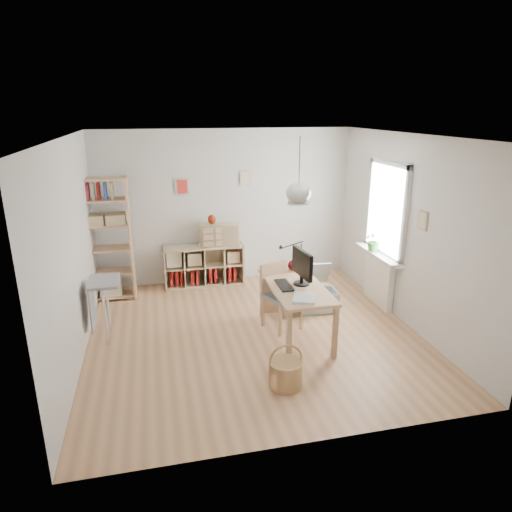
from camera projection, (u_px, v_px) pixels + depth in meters
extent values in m
plane|color=tan|center=(254.00, 334.00, 6.41)|extent=(4.50, 4.50, 0.00)
plane|color=silver|center=(226.00, 207.00, 8.07)|extent=(4.50, 0.00, 4.50)
plane|color=silver|center=(311.00, 313.00, 3.90)|extent=(4.50, 0.00, 4.50)
plane|color=silver|center=(72.00, 253.00, 5.51)|extent=(0.00, 4.50, 4.50)
plane|color=silver|center=(408.00, 232.00, 6.47)|extent=(0.00, 4.50, 4.50)
plane|color=silver|center=(254.00, 136.00, 5.57)|extent=(4.50, 4.50, 0.00)
cylinder|color=black|center=(299.00, 164.00, 5.65)|extent=(0.01, 0.01, 0.68)
ellipsoid|color=white|center=(299.00, 193.00, 5.77)|extent=(0.32, 0.32, 0.27)
cube|color=white|center=(388.00, 209.00, 6.96)|extent=(0.03, 1.00, 1.30)
cube|color=white|center=(405.00, 217.00, 6.45)|extent=(0.06, 0.08, 1.46)
cube|color=white|center=(370.00, 203.00, 7.45)|extent=(0.06, 0.08, 1.46)
cube|color=white|center=(390.00, 164.00, 6.74)|extent=(0.06, 1.16, 0.08)
cube|color=white|center=(382.00, 252.00, 7.17)|extent=(0.06, 1.16, 0.08)
cube|color=white|center=(379.00, 280.00, 7.30)|extent=(0.10, 0.80, 0.80)
cube|color=white|center=(378.00, 255.00, 7.16)|extent=(0.22, 1.20, 0.06)
cube|color=tan|center=(296.00, 286.00, 6.16)|extent=(0.70, 1.50, 0.04)
cube|color=tan|center=(289.00, 338.00, 5.56)|extent=(0.06, 0.06, 0.71)
cube|color=tan|center=(262.00, 294.00, 6.86)|extent=(0.06, 0.06, 0.71)
cube|color=tan|center=(335.00, 332.00, 5.69)|extent=(0.06, 0.06, 0.71)
cube|color=tan|center=(300.00, 291.00, 6.99)|extent=(0.06, 0.06, 0.71)
cube|color=tan|center=(205.00, 284.00, 8.20)|extent=(1.40, 0.38, 0.03)
cube|color=tan|center=(203.00, 247.00, 7.98)|extent=(1.40, 0.38, 0.03)
cube|color=tan|center=(165.00, 268.00, 7.95)|extent=(0.03, 0.38, 0.72)
cube|color=tan|center=(242.00, 263.00, 8.24)|extent=(0.03, 0.38, 0.72)
cube|color=tan|center=(203.00, 262.00, 8.26)|extent=(1.40, 0.02, 0.72)
cube|color=maroon|center=(171.00, 277.00, 8.04)|extent=(0.06, 0.26, 0.30)
cube|color=maroon|center=(177.00, 276.00, 8.06)|extent=(0.05, 0.26, 0.30)
cube|color=maroon|center=(181.00, 276.00, 8.08)|extent=(0.05, 0.26, 0.30)
cube|color=maroon|center=(192.00, 275.00, 8.12)|extent=(0.05, 0.26, 0.30)
cube|color=maroon|center=(197.00, 275.00, 8.13)|extent=(0.05, 0.26, 0.30)
cube|color=maroon|center=(210.00, 274.00, 8.18)|extent=(0.06, 0.26, 0.30)
cube|color=maroon|center=(215.00, 273.00, 8.20)|extent=(0.06, 0.26, 0.30)
cube|color=maroon|center=(229.00, 272.00, 8.26)|extent=(0.06, 0.26, 0.30)
cube|color=maroon|center=(234.00, 272.00, 8.28)|extent=(0.05, 0.26, 0.30)
cube|color=tan|center=(81.00, 241.00, 7.25)|extent=(0.04, 0.38, 2.00)
cube|color=tan|center=(131.00, 239.00, 7.42)|extent=(0.04, 0.38, 2.00)
cube|color=tan|center=(112.00, 294.00, 7.63)|extent=(0.76, 0.38, 0.03)
cube|color=tan|center=(110.00, 272.00, 7.51)|extent=(0.76, 0.38, 0.03)
cube|color=tan|center=(107.00, 249.00, 7.38)|extent=(0.76, 0.38, 0.03)
cube|color=tan|center=(105.00, 225.00, 7.26)|extent=(0.76, 0.38, 0.03)
cube|color=tan|center=(102.00, 200.00, 7.13)|extent=(0.76, 0.38, 0.03)
cube|color=tan|center=(100.00, 179.00, 7.03)|extent=(0.76, 0.38, 0.03)
cube|color=#294698|center=(82.00, 192.00, 7.03)|extent=(0.04, 0.18, 0.26)
cube|color=maroon|center=(88.00, 191.00, 7.05)|extent=(0.04, 0.18, 0.26)
cube|color=beige|center=(93.00, 191.00, 7.06)|extent=(0.04, 0.18, 0.26)
cube|color=maroon|center=(98.00, 191.00, 7.08)|extent=(0.04, 0.18, 0.26)
cube|color=#294698|center=(105.00, 191.00, 7.10)|extent=(0.04, 0.18, 0.26)
cube|color=beige|center=(112.00, 190.00, 7.12)|extent=(0.04, 0.18, 0.26)
cube|color=gray|center=(104.00, 281.00, 6.06)|extent=(0.40, 0.55, 0.04)
cylinder|color=white|center=(105.00, 317.00, 5.98)|extent=(0.03, 0.03, 0.82)
cylinder|color=white|center=(108.00, 304.00, 6.39)|extent=(0.03, 0.03, 0.82)
cube|color=gray|center=(92.00, 305.00, 6.12)|extent=(0.02, 0.50, 0.62)
cube|color=gray|center=(282.00, 296.00, 6.45)|extent=(0.60, 0.60, 0.07)
cube|color=tan|center=(280.00, 321.00, 6.27)|extent=(0.05, 0.05, 0.46)
cube|color=tan|center=(263.00, 311.00, 6.57)|extent=(0.05, 0.05, 0.46)
cube|color=tan|center=(301.00, 314.00, 6.48)|extent=(0.05, 0.05, 0.46)
cube|color=tan|center=(284.00, 305.00, 6.79)|extent=(0.05, 0.05, 0.46)
cube|color=tan|center=(274.00, 276.00, 6.53)|extent=(0.44, 0.21, 0.41)
cylinder|color=#B0804F|center=(286.00, 374.00, 5.16)|extent=(0.38, 0.38, 0.31)
torus|color=#B0804F|center=(286.00, 360.00, 5.11)|extent=(0.39, 0.04, 0.39)
cube|color=silver|center=(316.00, 309.00, 7.18)|extent=(0.66, 0.48, 0.02)
cube|color=silver|center=(297.00, 301.00, 7.09)|extent=(0.06, 0.43, 0.32)
cube|color=silver|center=(335.00, 299.00, 7.17)|extent=(0.06, 0.43, 0.32)
cube|color=silver|center=(320.00, 305.00, 6.94)|extent=(0.62, 0.07, 0.32)
cube|color=silver|center=(313.00, 295.00, 7.32)|extent=(0.62, 0.07, 0.32)
cube|color=silver|center=(310.00, 274.00, 7.40)|extent=(0.64, 0.26, 0.40)
sphere|color=gold|center=(308.00, 298.00, 7.03)|extent=(0.14, 0.14, 0.14)
sphere|color=#1975AF|center=(322.00, 294.00, 7.17)|extent=(0.14, 0.14, 0.14)
sphere|color=red|center=(315.00, 296.00, 7.08)|extent=(0.14, 0.14, 0.14)
sphere|color=#328A3C|center=(328.00, 297.00, 7.05)|extent=(0.14, 0.14, 0.14)
cylinder|color=black|center=(301.00, 284.00, 6.17)|extent=(0.22, 0.22, 0.02)
cylinder|color=black|center=(302.00, 279.00, 6.15)|extent=(0.05, 0.05, 0.10)
cube|color=black|center=(302.00, 263.00, 6.08)|extent=(0.11, 0.55, 0.36)
cube|color=black|center=(284.00, 285.00, 6.11)|extent=(0.17, 0.45, 0.02)
cylinder|color=black|center=(301.00, 267.00, 6.78)|extent=(0.06, 0.06, 0.04)
cylinder|color=black|center=(301.00, 255.00, 6.72)|extent=(0.01, 0.01, 0.37)
cone|color=black|center=(282.00, 248.00, 6.53)|extent=(0.09, 0.06, 0.09)
sphere|color=#440913|center=(293.00, 265.00, 6.67)|extent=(0.16, 0.16, 0.16)
cube|color=white|center=(304.00, 298.00, 5.68)|extent=(0.39, 0.43, 0.03)
cube|color=tan|center=(219.00, 234.00, 7.98)|extent=(0.73, 0.47, 0.39)
ellipsoid|color=maroon|center=(212.00, 219.00, 7.87)|extent=(0.14, 0.14, 0.17)
imported|color=#326124|center=(374.00, 240.00, 7.20)|extent=(0.33, 0.30, 0.34)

